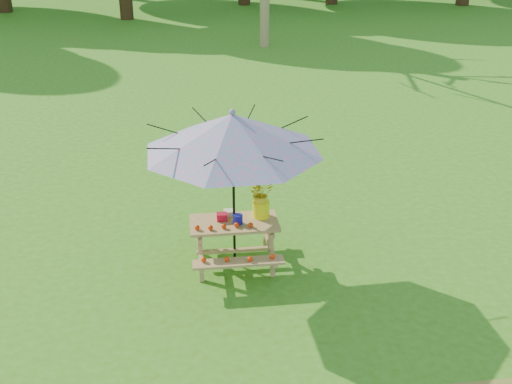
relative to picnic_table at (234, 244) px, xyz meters
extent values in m
plane|color=#3D7115|center=(-0.67, -0.50, -0.33)|extent=(120.00, 120.00, 0.00)
cube|color=#A67B4B|center=(0.00, 0.00, 0.32)|extent=(1.20, 0.62, 0.04)
cube|color=#A67B4B|center=(0.00, -0.55, 0.03)|extent=(1.20, 0.22, 0.04)
cube|color=#A67B4B|center=(0.00, 0.55, 0.03)|extent=(1.20, 0.22, 0.04)
cylinder|color=black|center=(0.00, 0.00, 0.80)|extent=(0.04, 0.04, 2.25)
cone|color=#1FA0B1|center=(0.00, 0.00, 1.62)|extent=(3.12, 3.12, 0.51)
sphere|color=#1FA0B1|center=(0.00, 0.00, 1.90)|extent=(0.08, 0.08, 0.08)
cube|color=#B70E27|center=(-0.16, 0.08, 0.39)|extent=(0.14, 0.12, 0.10)
cylinder|color=#121394|center=(0.05, -0.05, 0.41)|extent=(0.13, 0.13, 0.13)
cube|color=silver|center=(-0.05, 0.22, 0.38)|extent=(0.13, 0.13, 0.07)
cylinder|color=#FFFD0D|center=(0.38, 0.11, 0.46)|extent=(0.23, 0.23, 0.23)
imported|color=yellow|center=(0.38, 0.11, 0.69)|extent=(0.37, 0.33, 0.35)
camera|label=1|loc=(-0.66, -7.70, 4.40)|focal=45.00mm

